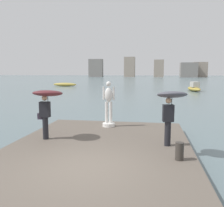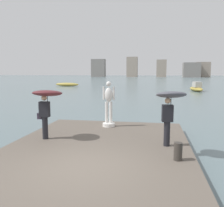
{
  "view_description": "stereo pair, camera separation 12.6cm",
  "coord_description": "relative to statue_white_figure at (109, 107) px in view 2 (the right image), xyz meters",
  "views": [
    {
      "loc": [
        1.83,
        -6.33,
        3.01
      ],
      "look_at": [
        0.0,
        4.87,
        1.55
      ],
      "focal_mm": 39.0,
      "sensor_mm": 36.0,
      "label": 1
    },
    {
      "loc": [
        1.95,
        -6.31,
        3.01
      ],
      "look_at": [
        0.0,
        4.87,
        1.55
      ],
      "focal_mm": 39.0,
      "sensor_mm": 36.0,
      "label": 2
    }
  ],
  "objects": [
    {
      "name": "ground_plane",
      "position": [
        0.2,
        34.93,
        -1.35
      ],
      "size": [
        400.0,
        400.0,
        0.0
      ],
      "primitive_type": "plane",
      "color": "slate"
    },
    {
      "name": "pier",
      "position": [
        0.2,
        -3.43,
        -1.15
      ],
      "size": [
        6.52,
        9.3,
        0.4
      ],
      "primitive_type": "cube",
      "color": "#60564C",
      "rests_on": "ground"
    },
    {
      "name": "statue_white_figure",
      "position": [
        0.0,
        0.0,
        0.0
      ],
      "size": [
        0.6,
        0.6,
        2.18
      ],
      "color": "white",
      "rests_on": "pier"
    },
    {
      "name": "onlooker_left",
      "position": [
        -1.97,
        -2.58,
        0.62
      ],
      "size": [
        1.16,
        1.17,
        1.97
      ],
      "color": "black",
      "rests_on": "pier"
    },
    {
      "name": "onlooker_right",
      "position": [
        2.7,
        -2.7,
        0.6
      ],
      "size": [
        1.18,
        1.2,
        2.02
      ],
      "color": "black",
      "rests_on": "pier"
    },
    {
      "name": "mooring_bollard",
      "position": [
        2.89,
        -4.15,
        -0.68
      ],
      "size": [
        0.25,
        0.25,
        0.54
      ],
      "primitive_type": "cylinder",
      "color": "#38332D",
      "rests_on": "pier"
    },
    {
      "name": "boat_mid",
      "position": [
        8.79,
        29.28,
        -0.83
      ],
      "size": [
        2.06,
        5.35,
        1.51
      ],
      "color": "#B2993D",
      "rests_on": "ground"
    },
    {
      "name": "boat_far",
      "position": [
        -16.62,
        39.12,
        -0.98
      ],
      "size": [
        5.48,
        1.59,
        0.74
      ],
      "color": "#B2993D",
      "rests_on": "ground"
    },
    {
      "name": "distant_skyline",
      "position": [
        1.36,
        145.88,
        4.0
      ],
      "size": [
        74.93,
        13.13,
        12.82
      ],
      "color": "gray",
      "rests_on": "ground"
    }
  ]
}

